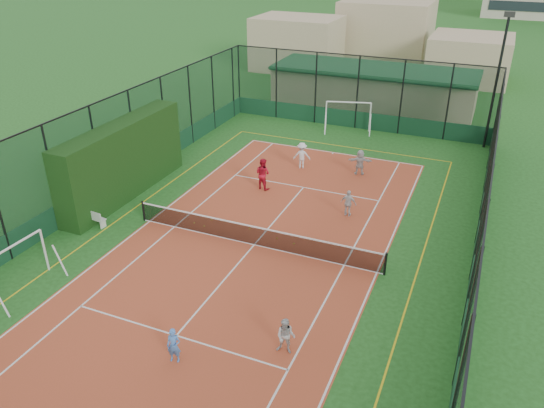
# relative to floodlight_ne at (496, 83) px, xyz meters

# --- Properties ---
(ground) EXTENTS (300.00, 300.00, 0.00)m
(ground) POSITION_rel_floodlight_ne_xyz_m (-8.60, -16.60, -4.12)
(ground) COLOR #214F1B
(ground) RESTS_ON ground
(court_slab) EXTENTS (11.17, 23.97, 0.01)m
(court_slab) POSITION_rel_floodlight_ne_xyz_m (-8.60, -16.60, -4.12)
(court_slab) COLOR #AA4825
(court_slab) RESTS_ON ground
(tennis_net) EXTENTS (11.67, 0.12, 1.06)m
(tennis_net) POSITION_rel_floodlight_ne_xyz_m (-8.60, -16.60, -3.59)
(tennis_net) COLOR black
(tennis_net) RESTS_ON ground
(perimeter_fence) EXTENTS (18.12, 34.12, 5.00)m
(perimeter_fence) POSITION_rel_floodlight_ne_xyz_m (-8.60, -16.60, -1.62)
(perimeter_fence) COLOR #0F2F1F
(perimeter_fence) RESTS_ON ground
(floodlight_ne) EXTENTS (0.60, 0.26, 8.25)m
(floodlight_ne) POSITION_rel_floodlight_ne_xyz_m (0.00, 0.00, 0.00)
(floodlight_ne) COLOR black
(floodlight_ne) RESTS_ON ground
(clubhouse) EXTENTS (15.20, 7.20, 3.15)m
(clubhouse) POSITION_rel_floodlight_ne_xyz_m (-8.60, 5.40, -2.55)
(clubhouse) COLOR tan
(clubhouse) RESTS_ON ground
(hedge_left) EXTENTS (1.32, 8.80, 3.85)m
(hedge_left) POSITION_rel_floodlight_ne_xyz_m (-16.90, -14.54, -2.20)
(hedge_left) COLOR black
(hedge_left) RESTS_ON ground
(white_bench) EXTENTS (1.54, 0.57, 0.85)m
(white_bench) POSITION_rel_floodlight_ne_xyz_m (-16.40, -17.87, -3.70)
(white_bench) COLOR white
(white_bench) RESTS_ON ground
(futsal_goal_near) EXTENTS (2.95, 0.97, 1.88)m
(futsal_goal_near) POSITION_rel_floodlight_ne_xyz_m (-15.61, -23.03, -3.18)
(futsal_goal_near) COLOR white
(futsal_goal_near) RESTS_ON ground
(futsal_goal_far) EXTENTS (3.23, 1.71, 2.00)m
(futsal_goal_far) POSITION_rel_floodlight_ne_xyz_m (-8.96, -0.35, -3.12)
(futsal_goal_far) COLOR white
(futsal_goal_far) RESTS_ON ground
(child_near_mid) EXTENTS (0.52, 0.41, 1.25)m
(child_near_mid) POSITION_rel_floodlight_ne_xyz_m (-8.00, -24.02, -3.49)
(child_near_mid) COLOR #4D86DB
(child_near_mid) RESTS_ON court_slab
(child_near_right) EXTENTS (0.69, 0.57, 1.32)m
(child_near_right) POSITION_rel_floodlight_ne_xyz_m (-4.86, -22.26, -3.46)
(child_near_right) COLOR silver
(child_near_right) RESTS_ON court_slab
(child_far_left) EXTENTS (1.13, 0.85, 1.55)m
(child_far_left) POSITION_rel_floodlight_ne_xyz_m (-9.63, -7.72, -3.34)
(child_far_left) COLOR silver
(child_far_left) RESTS_ON court_slab
(child_far_right) EXTENTS (0.80, 0.37, 1.33)m
(child_far_right) POSITION_rel_floodlight_ne_xyz_m (-5.54, -12.34, -3.45)
(child_far_right) COLOR silver
(child_far_right) RESTS_ON court_slab
(child_far_back) EXTENTS (1.42, 0.76, 1.46)m
(child_far_back) POSITION_rel_floodlight_ne_xyz_m (-6.29, -7.29, -3.38)
(child_far_back) COLOR silver
(child_far_back) RESTS_ON court_slab
(coach) EXTENTS (0.97, 0.83, 1.72)m
(coach) POSITION_rel_floodlight_ne_xyz_m (-10.59, -11.14, -3.26)
(coach) COLOR #B61327
(coach) RESTS_ON court_slab
(tennis_balls) EXTENTS (5.08, 0.96, 0.07)m
(tennis_balls) POSITION_rel_floodlight_ne_xyz_m (-10.09, -15.64, -4.08)
(tennis_balls) COLOR #CCE033
(tennis_balls) RESTS_ON court_slab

